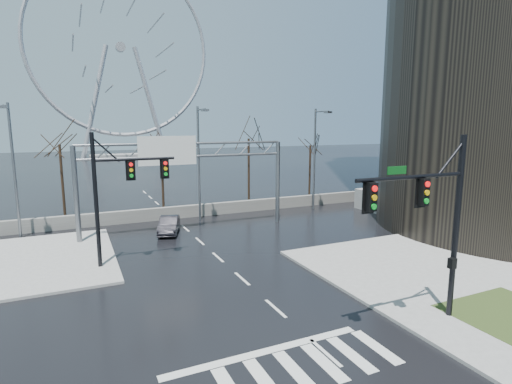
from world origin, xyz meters
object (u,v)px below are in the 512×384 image
signal_mast_near (435,213)px  sign_gantry (182,167)px  ferris_wheel (121,55)px  car (169,225)px  signal_mast_far (116,187)px

signal_mast_near → sign_gantry: size_ratio=0.49×
ferris_wheel → car: ferris_wheel is taller
sign_gantry → ferris_wheel: size_ratio=0.32×
signal_mast_far → ferris_wheel: 89.30m
signal_mast_far → sign_gantry: bearing=47.5°
sign_gantry → car: sign_gantry is taller
signal_mast_near → sign_gantry: (-5.52, 19.00, 0.31)m
sign_gantry → car: 4.67m
signal_mast_near → sign_gantry: 19.79m
ferris_wheel → sign_gantry: bearing=-93.8°
signal_mast_far → sign_gantry: 8.14m
signal_mast_near → signal_mast_far: 17.03m
signal_mast_far → ferris_wheel: ferris_wheel is taller
signal_mast_near → ferris_wheel: 101.29m
signal_mast_far → sign_gantry: (5.49, 6.00, 0.35)m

